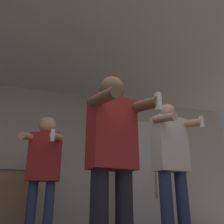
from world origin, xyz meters
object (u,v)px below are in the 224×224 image
object	(u,v)px
refrigerator	(135,178)
person_woman_foreground	(113,153)
person_man_side	(172,162)
person_spectator_back	(44,165)
bottle_amber_bourbon	(29,164)

from	to	relation	value
refrigerator	person_woman_foreground	size ratio (longest dim) A/B	1.20
person_man_side	person_spectator_back	size ratio (longest dim) A/B	1.09
bottle_amber_bourbon	refrigerator	bearing A→B (deg)	-2.14
refrigerator	person_spectator_back	size ratio (longest dim) A/B	1.18
bottle_amber_bourbon	person_man_side	bearing A→B (deg)	-44.47
refrigerator	person_man_side	world-z (taller)	refrigerator
person_woman_foreground	person_man_side	xyz separation A→B (m)	(1.00, 0.78, 0.09)
bottle_amber_bourbon	person_man_side	distance (m)	2.28
refrigerator	person_spectator_back	world-z (taller)	refrigerator
person_man_side	person_woman_foreground	bearing A→B (deg)	-141.96
person_man_side	person_spectator_back	bearing A→B (deg)	158.35
refrigerator	person_man_side	distance (m)	1.54
person_woman_foreground	person_spectator_back	bearing A→B (deg)	108.33
refrigerator	person_man_side	xyz separation A→B (m)	(-0.17, -1.53, 0.05)
bottle_amber_bourbon	person_spectator_back	world-z (taller)	person_spectator_back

